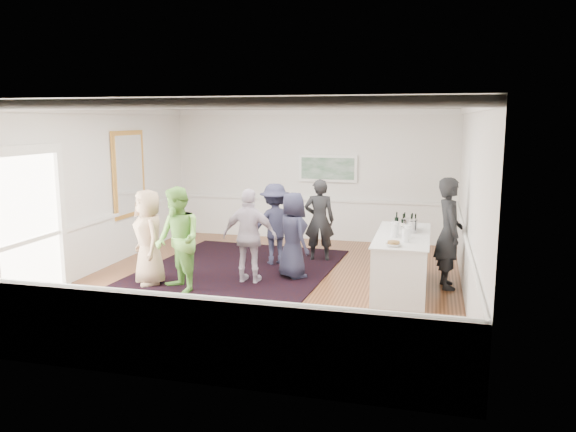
% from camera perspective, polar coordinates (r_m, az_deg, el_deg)
% --- Properties ---
extents(floor, '(8.00, 8.00, 0.00)m').
position_cam_1_polar(floor, '(10.36, -2.26, -6.81)').
color(floor, brown).
rests_on(floor, ground).
extents(ceiling, '(7.00, 8.00, 0.02)m').
position_cam_1_polar(ceiling, '(9.93, -2.39, 11.17)').
color(ceiling, white).
rests_on(ceiling, wall_back).
extents(wall_left, '(0.02, 8.00, 3.20)m').
position_cam_1_polar(wall_left, '(11.52, -19.25, 2.47)').
color(wall_left, white).
rests_on(wall_left, floor).
extents(wall_right, '(0.02, 8.00, 3.20)m').
position_cam_1_polar(wall_right, '(9.62, 18.06, 1.18)').
color(wall_right, white).
rests_on(wall_right, floor).
extents(wall_back, '(7.00, 0.02, 3.20)m').
position_cam_1_polar(wall_back, '(13.87, 2.46, 4.17)').
color(wall_back, white).
rests_on(wall_back, floor).
extents(wall_front, '(7.00, 0.02, 3.20)m').
position_cam_1_polar(wall_front, '(6.36, -12.80, -2.83)').
color(wall_front, white).
rests_on(wall_front, floor).
extents(wainscoting, '(7.00, 8.00, 1.00)m').
position_cam_1_polar(wainscoting, '(10.23, -2.28, -4.13)').
color(wainscoting, white).
rests_on(wainscoting, floor).
extents(mirror, '(0.05, 1.25, 1.85)m').
position_cam_1_polar(mirror, '(12.57, -15.84, 4.13)').
color(mirror, gold).
rests_on(mirror, wall_left).
extents(doorway, '(0.10, 1.78, 2.56)m').
position_cam_1_polar(doorway, '(10.01, -24.92, 0.00)').
color(doorway, white).
rests_on(doorway, wall_left).
extents(landscape_painting, '(1.44, 0.06, 0.66)m').
position_cam_1_polar(landscape_painting, '(13.73, 4.06, 4.84)').
color(landscape_painting, white).
rests_on(landscape_painting, wall_back).
extents(area_rug, '(3.85, 4.90, 0.02)m').
position_cam_1_polar(area_rug, '(11.14, -5.43, -5.60)').
color(area_rug, black).
rests_on(area_rug, floor).
extents(serving_table, '(0.92, 2.42, 0.98)m').
position_cam_1_polar(serving_table, '(10.08, 11.49, -4.57)').
color(serving_table, silver).
rests_on(serving_table, floor).
extents(bartender, '(0.59, 0.79, 1.97)m').
position_cam_1_polar(bartender, '(10.28, 16.03, -1.68)').
color(bartender, black).
rests_on(bartender, floor).
extents(guest_tan, '(0.99, 0.99, 1.73)m').
position_cam_1_polar(guest_tan, '(10.39, -13.97, -2.13)').
color(guest_tan, tan).
rests_on(guest_tan, floor).
extents(guest_green, '(1.13, 1.11, 1.84)m').
position_cam_1_polar(guest_green, '(9.80, -11.12, -2.43)').
color(guest_green, '#6DB448').
rests_on(guest_green, floor).
extents(guest_lilac, '(1.02, 0.43, 1.74)m').
position_cam_1_polar(guest_lilac, '(10.20, -3.90, -2.07)').
color(guest_lilac, '#BCAEC2').
rests_on(guest_lilac, floor).
extents(guest_dark_a, '(1.25, 1.07, 1.68)m').
position_cam_1_polar(guest_dark_a, '(11.48, -1.35, -0.86)').
color(guest_dark_a, '#212237').
rests_on(guest_dark_a, floor).
extents(guest_dark_b, '(0.70, 0.52, 1.74)m').
position_cam_1_polar(guest_dark_b, '(11.81, 3.20, -0.42)').
color(guest_dark_b, black).
rests_on(guest_dark_b, floor).
extents(guest_navy, '(0.92, 0.94, 1.63)m').
position_cam_1_polar(guest_navy, '(10.51, 0.51, -1.99)').
color(guest_navy, '#212237').
rests_on(guest_navy, floor).
extents(wine_bottles, '(0.42, 0.25, 0.31)m').
position_cam_1_polar(wine_bottles, '(10.45, 12.01, -0.47)').
color(wine_bottles, black).
rests_on(wine_bottles, serving_table).
extents(juice_pitchers, '(0.35, 0.70, 0.24)m').
position_cam_1_polar(juice_pitchers, '(9.67, 11.38, -1.49)').
color(juice_pitchers, '#7EB340').
rests_on(juice_pitchers, serving_table).
extents(ice_bucket, '(0.26, 0.26, 0.25)m').
position_cam_1_polar(ice_bucket, '(10.17, 12.31, -0.99)').
color(ice_bucket, silver).
rests_on(ice_bucket, serving_table).
extents(nut_bowl, '(0.26, 0.26, 0.08)m').
position_cam_1_polar(nut_bowl, '(9.03, 10.68, -2.80)').
color(nut_bowl, white).
rests_on(nut_bowl, serving_table).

